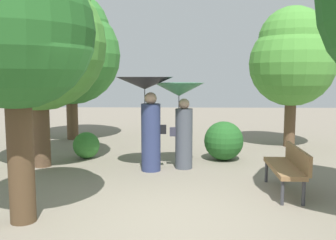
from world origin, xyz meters
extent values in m
plane|color=gray|center=(0.00, 0.00, 0.00)|extent=(40.00, 40.00, 0.00)
cylinder|color=navy|center=(-0.37, 2.75, 0.75)|extent=(0.43, 0.43, 1.51)
sphere|color=tan|center=(-0.37, 2.75, 1.63)|extent=(0.27, 0.27, 0.27)
cylinder|color=#333338|center=(-0.50, 2.73, 1.41)|extent=(0.02, 0.02, 0.84)
cone|color=black|center=(-0.50, 2.73, 1.96)|extent=(1.27, 1.27, 0.27)
cube|color=black|center=(-0.10, 2.78, 0.93)|extent=(0.14, 0.10, 0.20)
cylinder|color=#474C56|center=(0.37, 2.98, 0.69)|extent=(0.39, 0.39, 1.38)
sphere|color=tan|center=(0.37, 2.98, 1.49)|extent=(0.25, 0.25, 0.25)
cylinder|color=#333338|center=(0.25, 2.97, 1.28)|extent=(0.02, 0.02, 0.76)
cone|color=#33724C|center=(0.25, 2.97, 1.82)|extent=(1.15, 1.15, 0.30)
cube|color=#333342|center=(0.12, 2.95, 0.85)|extent=(0.14, 0.10, 0.20)
cylinder|color=#38383D|center=(2.01, 1.89, 0.22)|extent=(0.06, 0.06, 0.44)
cylinder|color=#38383D|center=(2.34, 1.87, 0.22)|extent=(0.06, 0.06, 0.44)
cylinder|color=#38383D|center=(1.94, 0.55, 0.22)|extent=(0.06, 0.06, 0.44)
cylinder|color=#38383D|center=(2.28, 0.54, 0.22)|extent=(0.06, 0.06, 0.44)
cube|color=olive|center=(2.14, 1.21, 0.46)|extent=(0.51, 1.52, 0.08)
cube|color=olive|center=(2.38, 1.20, 0.66)|extent=(0.13, 1.50, 0.35)
cylinder|color=brown|center=(-3.33, 6.91, 1.89)|extent=(0.38, 0.38, 3.77)
sphere|color=#387F33|center=(-3.33, 6.91, 2.83)|extent=(3.30, 3.30, 3.30)
sphere|color=#387F33|center=(-3.33, 6.91, 3.59)|extent=(2.64, 2.64, 2.64)
cylinder|color=brown|center=(3.62, 5.75, 1.66)|extent=(0.33, 0.33, 3.32)
sphere|color=#4C9338|center=(3.62, 5.75, 2.49)|extent=(2.52, 2.52, 2.52)
sphere|color=#4C9338|center=(3.62, 5.75, 3.15)|extent=(2.01, 2.01, 2.01)
cylinder|color=brown|center=(-2.95, 3.08, 1.91)|extent=(0.38, 0.38, 3.81)
sphere|color=#4C9338|center=(-2.95, 3.08, 2.86)|extent=(3.08, 3.08, 3.08)
sphere|color=#4C9338|center=(-2.95, 3.08, 3.62)|extent=(2.47, 2.47, 2.47)
cylinder|color=#4C3823|center=(-2.02, -0.24, 1.83)|extent=(0.37, 0.37, 3.65)
sphere|color=#235B23|center=(-2.02, -0.24, 2.74)|extent=(2.19, 2.19, 2.19)
sphere|color=#387F33|center=(-2.13, 3.96, 0.34)|extent=(0.68, 0.68, 0.68)
sphere|color=#235B23|center=(1.39, 3.84, 0.49)|extent=(0.99, 0.99, 0.99)
camera|label=1|loc=(0.21, -5.32, 2.09)|focal=39.20mm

